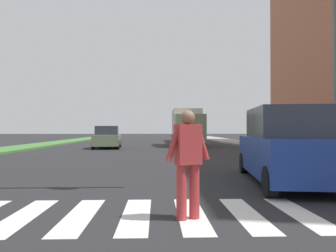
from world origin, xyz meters
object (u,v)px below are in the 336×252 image
(suv_crossing, at_px, (287,147))
(truck_box_delivery, at_px, (187,126))
(street_lamp_right, at_px, (332,55))
(sedan_midblock, at_px, (107,138))
(pedestrian_performer, at_px, (188,159))

(suv_crossing, distance_m, truck_box_delivery, 18.48)
(street_lamp_right, xyz_separation_m, truck_box_delivery, (-5.02, 13.23, -2.96))
(sedan_midblock, bearing_deg, street_lamp_right, -41.84)
(street_lamp_right, bearing_deg, pedestrian_performer, -130.00)
(pedestrian_performer, relative_size, truck_box_delivery, 0.27)
(sedan_midblock, distance_m, truck_box_delivery, 7.04)
(suv_crossing, relative_size, sedan_midblock, 1.17)
(street_lamp_right, xyz_separation_m, pedestrian_performer, (-7.11, -8.48, -3.66))
(pedestrian_performer, height_order, sedan_midblock, pedestrian_performer)
(street_lamp_right, height_order, suv_crossing, street_lamp_right)
(pedestrian_performer, height_order, truck_box_delivery, truck_box_delivery)
(pedestrian_performer, relative_size, sedan_midblock, 0.41)
(street_lamp_right, distance_m, pedestrian_performer, 11.66)
(suv_crossing, xyz_separation_m, truck_box_delivery, (-0.84, 18.45, 0.70))
(suv_crossing, bearing_deg, street_lamp_right, 51.32)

